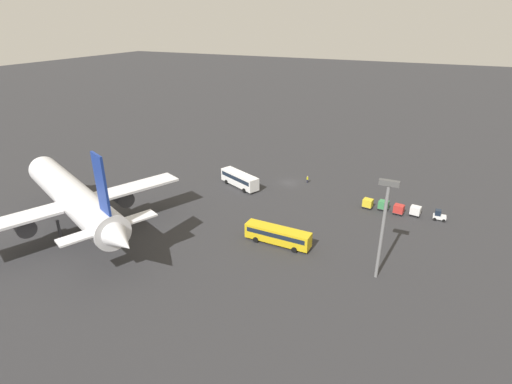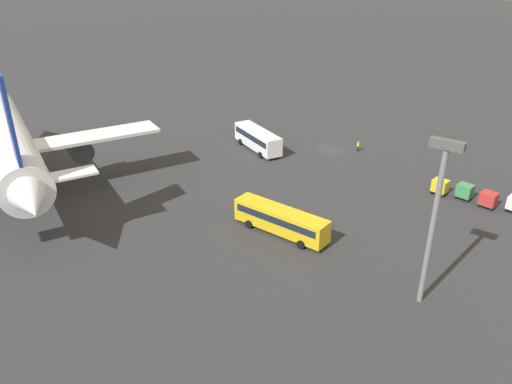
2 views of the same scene
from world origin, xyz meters
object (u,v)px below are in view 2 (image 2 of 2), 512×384
at_px(airplane, 8,143).
at_px(cargo_cart_green, 465,191).
at_px(worker_person, 358,146).
at_px(cargo_cart_yellow, 440,186).
at_px(shuttle_bus_far, 281,219).
at_px(cargo_cart_red, 488,199).
at_px(shuttle_bus_near, 258,138).

height_order(airplane, cargo_cart_green, airplane).
distance_m(worker_person, cargo_cart_yellow, 17.74).
bearing_deg(cargo_cart_yellow, cargo_cart_green, -171.81).
height_order(shuttle_bus_far, worker_person, shuttle_bus_far).
bearing_deg(cargo_cart_yellow, worker_person, -26.70).
xyz_separation_m(shuttle_bus_far, cargo_cart_red, (-17.84, -21.07, -0.68)).
distance_m(worker_person, cargo_cart_green, 20.40).
relative_size(airplane, cargo_cart_yellow, 19.88).
height_order(airplane, shuttle_bus_near, airplane).
relative_size(shuttle_bus_far, cargo_cart_red, 5.39).
bearing_deg(shuttle_bus_far, cargo_cart_green, -122.26).
xyz_separation_m(airplane, shuttle_bus_near, (-16.54, -32.34, -5.31)).
bearing_deg(shuttle_bus_far, cargo_cart_yellow, -116.76).
bearing_deg(shuttle_bus_near, airplane, 87.49).
height_order(shuttle_bus_near, cargo_cart_red, shuttle_bus_near).
distance_m(worker_person, cargo_cart_red, 23.54).
relative_size(airplane, worker_person, 25.34).
bearing_deg(cargo_cart_red, cargo_cart_green, -11.88).
bearing_deg(cargo_cart_yellow, cargo_cart_red, 178.10).
distance_m(airplane, cargo_cart_green, 60.04).
relative_size(airplane, cargo_cart_red, 19.88).
bearing_deg(worker_person, shuttle_bus_far, 98.23).
bearing_deg(shuttle_bus_far, cargo_cart_red, -128.38).
xyz_separation_m(airplane, shuttle_bus_far, (-34.50, -12.11, -5.44)).
height_order(airplane, worker_person, airplane).
bearing_deg(airplane, cargo_cart_red, -123.84).
distance_m(airplane, cargo_cart_red, 62.27).
bearing_deg(airplane, shuttle_bus_near, -93.30).
bearing_deg(shuttle_bus_near, cargo_cart_red, -154.09).
xyz_separation_m(cargo_cart_red, cargo_cart_yellow, (6.22, -0.21, 0.00)).
height_order(shuttle_bus_far, cargo_cart_green, shuttle_bus_far).
relative_size(shuttle_bus_near, cargo_cart_red, 5.03).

